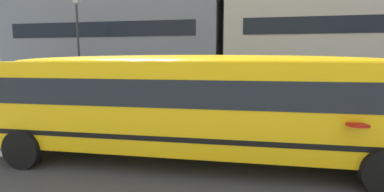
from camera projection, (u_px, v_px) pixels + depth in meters
The scene contains 6 objects.
ground_plane at pixel (157, 141), 10.11m from camera, with size 400.00×400.00×0.00m, color #424244.
sidewalk_far at pixel (195, 104), 18.30m from camera, with size 120.00×3.00×0.01m, color gray.
lane_centreline at pixel (157, 140), 10.11m from camera, with size 110.00×0.16×0.01m, color silver.
school_bus at pixel (202, 99), 7.84m from camera, with size 13.80×3.26×3.08m.
parked_car_silver_by_hydrant at pixel (19, 93), 17.30m from camera, with size 3.97×2.01×1.64m.
street_lamp at pixel (78, 38), 18.45m from camera, with size 0.44×0.44×6.80m.
Camera 1 is at (3.05, -9.41, 2.97)m, focal length 25.87 mm.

